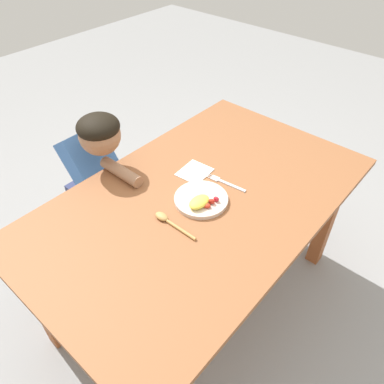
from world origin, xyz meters
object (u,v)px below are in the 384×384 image
plate (201,200)px  person (97,181)px  fork (225,183)px  spoon (168,221)px

plate → person: size_ratio=0.23×
fork → spoon: bearing=80.0°
fork → person: person is taller
plate → person: bearing=99.9°
plate → spoon: (-0.17, 0.02, -0.00)m
plate → spoon: 0.17m
spoon → plate: bearing=-97.4°
plate → fork: 0.16m
fork → spoon: (-0.33, 0.02, 0.01)m
plate → fork: size_ratio=1.10×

